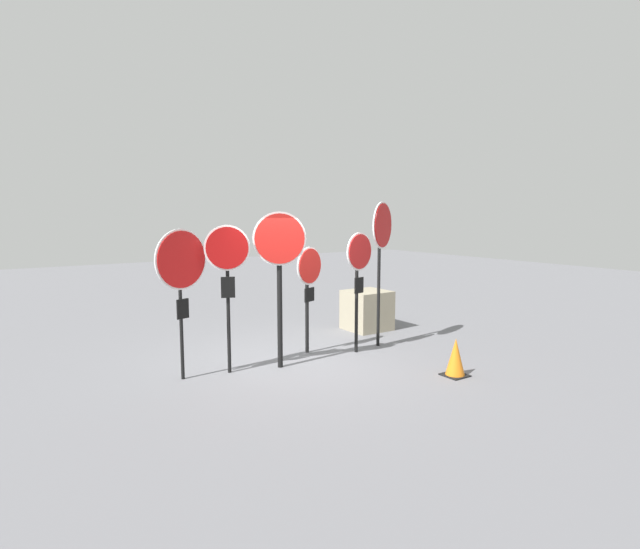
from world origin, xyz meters
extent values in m
plane|color=slate|center=(0.00, 0.00, 0.00)|extent=(40.00, 40.00, 0.00)
cylinder|color=black|center=(-1.94, 0.14, 1.06)|extent=(0.05, 0.05, 2.13)
cylinder|color=white|center=(-1.92, 0.09, 1.88)|extent=(0.89, 0.32, 0.93)
cylinder|color=red|center=(-1.91, 0.07, 1.88)|extent=(0.83, 0.30, 0.87)
cube|color=black|center=(-1.92, 0.09, 1.12)|extent=(0.21, 0.09, 0.31)
cylinder|color=black|center=(-1.20, 0.04, 1.19)|extent=(0.06, 0.06, 2.38)
cylinder|color=white|center=(-1.21, -0.01, 2.03)|extent=(0.69, 0.26, 0.72)
cylinder|color=#AD0F0F|center=(-1.22, -0.03, 2.03)|extent=(0.63, 0.24, 0.66)
cube|color=black|center=(-1.21, -0.01, 1.41)|extent=(0.22, 0.10, 0.34)
cylinder|color=black|center=(-0.37, -0.17, 1.28)|extent=(0.09, 0.09, 2.57)
cylinder|color=white|center=(-0.40, -0.23, 2.17)|extent=(0.82, 0.36, 0.88)
cylinder|color=red|center=(-0.40, -0.25, 2.17)|extent=(0.76, 0.33, 0.82)
cylinder|color=black|center=(0.48, 0.33, 0.95)|extent=(0.07, 0.07, 1.91)
cylinder|color=white|center=(0.50, 0.28, 1.63)|extent=(0.66, 0.26, 0.69)
cylinder|color=red|center=(0.51, 0.26, 1.63)|extent=(0.60, 0.24, 0.63)
cube|color=black|center=(0.50, 0.28, 1.09)|extent=(0.26, 0.11, 0.26)
cylinder|color=black|center=(1.26, -0.15, 1.04)|extent=(0.06, 0.06, 2.07)
cylinder|color=white|center=(1.27, -0.20, 1.89)|extent=(0.68, 0.18, 0.69)
cylinder|color=red|center=(1.28, -0.22, 1.89)|extent=(0.62, 0.17, 0.63)
cube|color=black|center=(1.27, -0.20, 1.26)|extent=(0.24, 0.08, 0.29)
cylinder|color=black|center=(1.89, -0.03, 1.29)|extent=(0.06, 0.06, 2.58)
cylinder|color=white|center=(1.92, -0.08, 2.35)|extent=(0.80, 0.43, 0.89)
cylinder|color=#AD0F0F|center=(1.93, -0.09, 2.35)|extent=(0.75, 0.41, 0.83)
cube|color=black|center=(1.72, -2.12, 0.01)|extent=(0.37, 0.37, 0.02)
cone|color=orange|center=(1.72, -2.12, 0.31)|extent=(0.30, 0.30, 0.59)
cube|color=#9E937A|center=(2.59, 1.17, 0.44)|extent=(0.90, 0.86, 0.87)
camera|label=1|loc=(-4.34, -7.33, 2.56)|focal=28.00mm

